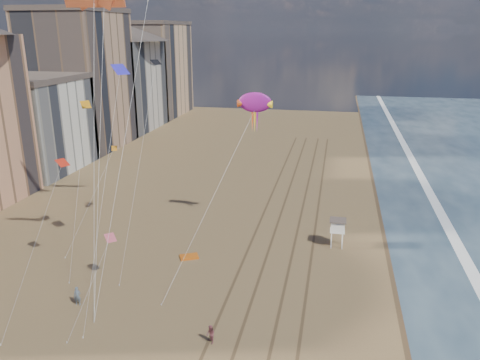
% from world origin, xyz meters
% --- Properties ---
extents(wet_sand, '(260.00, 260.00, 0.00)m').
position_xyz_m(wet_sand, '(19.00, 40.00, 0.00)').
color(wet_sand, '#42301E').
rests_on(wet_sand, ground).
extents(foam, '(260.00, 260.00, 0.00)m').
position_xyz_m(foam, '(23.20, 40.00, 0.00)').
color(foam, white).
rests_on(foam, ground).
extents(tracks, '(7.68, 120.00, 0.01)m').
position_xyz_m(tracks, '(2.55, 30.00, 0.01)').
color(tracks, brown).
rests_on(tracks, ground).
extents(buildings, '(34.72, 131.35, 29.00)m').
position_xyz_m(buildings, '(-45.73, 65.59, 13.55)').
color(buildings, '#C6B284').
rests_on(buildings, ground).
extents(lifeguard_stand, '(1.90, 1.90, 3.43)m').
position_xyz_m(lifeguard_stand, '(8.94, 31.93, 2.64)').
color(lifeguard_stand, white).
rests_on(lifeguard_stand, ground).
extents(grounded_kite, '(2.40, 2.06, 0.23)m').
position_xyz_m(grounded_kite, '(-7.35, 25.58, 0.12)').
color(grounded_kite, '#DA5F12').
rests_on(grounded_kite, ground).
extents(show_kite, '(4.87, 9.65, 24.67)m').
position_xyz_m(show_kite, '(-1.48, 34.17, 16.44)').
color(show_kite, '#96178D').
rests_on(show_kite, ground).
extents(kite_flyer_a, '(0.75, 0.57, 1.84)m').
position_xyz_m(kite_flyer_a, '(-14.63, 14.33, 0.92)').
color(kite_flyer_a, slate).
rests_on(kite_flyer_a, ground).
extents(kite_flyer_b, '(0.97, 0.99, 1.62)m').
position_xyz_m(kite_flyer_b, '(-0.97, 11.46, 0.81)').
color(kite_flyer_b, '#914A52').
rests_on(kite_flyer_b, ground).
extents(small_kites, '(9.40, 15.58, 16.88)m').
position_xyz_m(small_kites, '(-14.33, 22.64, 15.54)').
color(small_kites, '#DB5569').
rests_on(small_kites, ground).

